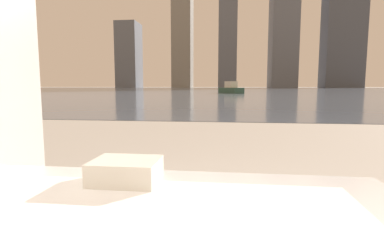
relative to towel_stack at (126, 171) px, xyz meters
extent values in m
cube|color=silver|center=(0.00, 0.00, -0.02)|extent=(0.23, 0.18, 0.04)
cube|color=silver|center=(0.00, 0.00, 0.02)|extent=(0.23, 0.18, 0.04)
cube|color=slate|center=(0.01, 61.04, -0.56)|extent=(180.00, 110.00, 0.01)
cube|color=#335647|center=(0.62, 31.97, -0.25)|extent=(2.81, 3.57, 0.60)
cube|color=silver|center=(0.62, 31.97, 0.40)|extent=(1.41, 1.56, 0.69)
cube|color=slate|center=(-39.37, 117.04, 12.19)|extent=(8.27, 10.50, 25.51)
cube|color=gray|center=(-17.61, 117.04, 26.18)|extent=(7.32, 10.34, 53.48)
cube|color=slate|center=(-0.12, 117.04, 19.25)|extent=(6.94, 6.25, 39.63)
camera|label=1|loc=(0.36, -1.00, 0.30)|focal=28.00mm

